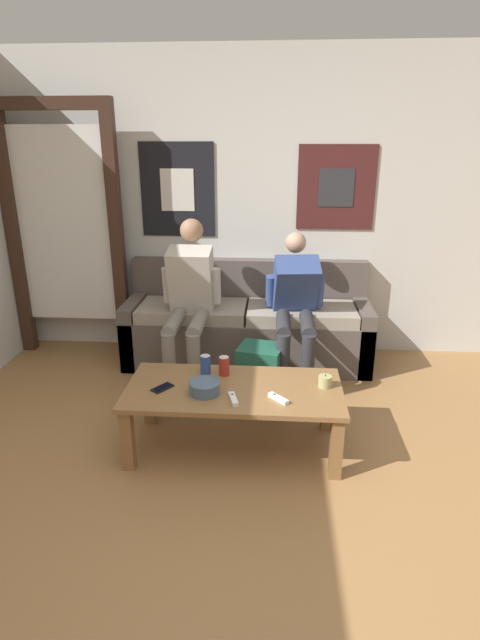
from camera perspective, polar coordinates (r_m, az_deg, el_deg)
ground_plane at (r=2.53m, az=1.83°, el=-26.33°), size 18.00×18.00×0.00m
wall_back at (r=4.39m, az=3.44°, el=12.62°), size 10.00×0.07×2.55m
door_frame at (r=4.56m, az=-19.51°, el=10.82°), size 1.00×0.10×2.15m
couch at (r=4.31m, az=0.83°, el=-0.88°), size 2.06×0.66×0.85m
coffee_table at (r=3.07m, az=-0.69°, el=-8.77°), size 1.31×0.63×0.42m
person_seated_adult at (r=3.89m, az=-5.85°, el=2.60°), size 0.47×0.91×1.25m
person_seated_teen at (r=3.90m, az=6.32°, el=1.86°), size 0.47×0.99×1.13m
backpack at (r=3.70m, az=2.28°, el=-6.23°), size 0.36×0.36×0.42m
ceramic_bowl at (r=2.97m, az=-4.08°, el=-7.61°), size 0.19×0.19×0.08m
pillar_candle at (r=3.08m, az=9.68°, el=-6.93°), size 0.08×0.08×0.08m
drink_can_blue at (r=3.20m, az=-3.97°, el=-5.10°), size 0.07×0.07×0.12m
drink_can_red at (r=3.17m, az=-1.84°, el=-5.27°), size 0.07×0.07×0.12m
game_controller_near_left at (r=2.89m, az=-0.77°, el=-9.02°), size 0.07×0.15×0.03m
game_controller_near_right at (r=2.91m, az=4.41°, el=-8.92°), size 0.12×0.13×0.03m
cell_phone at (r=3.06m, az=-8.85°, el=-7.67°), size 0.13×0.15×0.01m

